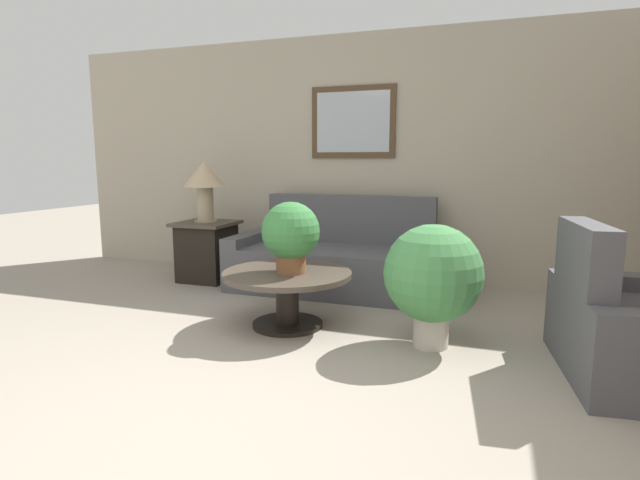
{
  "coord_description": "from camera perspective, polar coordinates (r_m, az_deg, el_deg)",
  "views": [
    {
      "loc": [
        1.14,
        -1.93,
        1.28
      ],
      "look_at": [
        -0.29,
        2.23,
        0.58
      ],
      "focal_mm": 28.0,
      "sensor_mm": 36.0,
      "label": 1
    }
  ],
  "objects": [
    {
      "name": "couch_main",
      "position": [
        4.99,
        2.37,
        -2.45
      ],
      "size": [
        2.14,
        0.93,
        0.92
      ],
      "color": "#4C4C51",
      "rests_on": "ground_plane"
    },
    {
      "name": "coffee_table",
      "position": [
        3.89,
        -3.77,
        -5.33
      ],
      "size": [
        1.0,
        1.0,
        0.44
      ],
      "color": "black",
      "rests_on": "ground_plane"
    },
    {
      "name": "ground_plane",
      "position": [
        2.58,
        -10.68,
        -20.92
      ],
      "size": [
        20.0,
        20.0,
        0.0
      ],
      "primitive_type": "plane",
      "color": "gray"
    },
    {
      "name": "side_table",
      "position": [
        5.51,
        -12.78,
        -1.18
      ],
      "size": [
        0.59,
        0.59,
        0.64
      ],
      "color": "black",
      "rests_on": "ground_plane"
    },
    {
      "name": "potted_plant_floor",
      "position": [
        3.5,
        12.78,
        -4.03
      ],
      "size": [
        0.68,
        0.68,
        0.86
      ],
      "color": "beige",
      "rests_on": "ground_plane"
    },
    {
      "name": "wall_back",
      "position": [
        5.41,
        6.9,
        9.27
      ],
      "size": [
        7.53,
        0.09,
        2.6
      ],
      "color": "#B2A893",
      "rests_on": "ground_plane"
    },
    {
      "name": "table_lamp",
      "position": [
        5.43,
        -13.06,
        6.75
      ],
      "size": [
        0.44,
        0.44,
        0.64
      ],
      "color": "tan",
      "rests_on": "side_table"
    },
    {
      "name": "potted_plant_on_table",
      "position": [
        3.76,
        -3.37,
        0.73
      ],
      "size": [
        0.44,
        0.44,
        0.54
      ],
      "color": "brown",
      "rests_on": "coffee_table"
    }
  ]
}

